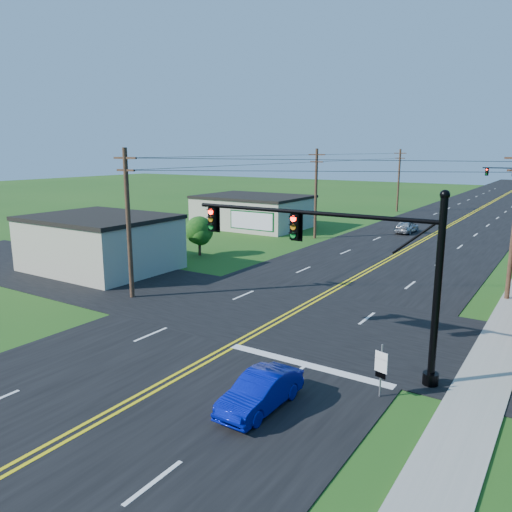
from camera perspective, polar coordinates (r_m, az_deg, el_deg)
The scene contains 13 objects.
ground at distance 18.78m, azimuth -16.27°, elevation -16.61°, with size 260.00×260.00×0.00m, color #1E4D16.
road_main at distance 62.46m, azimuth 20.81°, elevation 3.11°, with size 16.00×220.00×0.04m, color black.
road_cross at distance 27.35m, azimuth 3.13°, elevation -6.83°, with size 70.00×10.00×0.04m, color black.
signal_mast_main at distance 20.75m, azimuth 8.17°, elevation 0.51°, with size 11.30×0.60×7.48m.
cream_bldg_near at distance 39.18m, azimuth -17.37°, elevation 1.48°, with size 10.20×8.20×4.10m.
cream_bldg_far at distance 58.42m, azimuth -0.31°, elevation 5.14°, with size 12.20×9.20×3.70m.
utility_pole_left_a at distance 30.58m, azimuth -14.38°, elevation 3.88°, with size 1.80×0.28×9.00m.
utility_pole_left_b at distance 50.84m, azimuth 6.86°, elevation 7.28°, with size 1.80×0.28×9.00m.
utility_pole_left_c at distance 75.96m, azimuth 16.00°, elevation 8.44°, with size 1.80×0.28×9.00m.
tree_left at distance 42.66m, azimuth -6.50°, elevation 2.92°, with size 2.40×2.40×3.37m.
blue_car at distance 17.89m, azimuth 0.51°, elevation -15.33°, with size 1.33×3.81×1.26m, color #061095.
distant_car at distance 56.55m, azimuth 16.86°, elevation 3.21°, with size 1.64×4.08×1.39m, color #AAAAAF.
route_sign at distance 18.93m, azimuth 14.10°, elevation -12.21°, with size 0.50×0.16×2.05m.
Camera 1 is at (12.81, -10.50, 8.85)m, focal length 35.00 mm.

